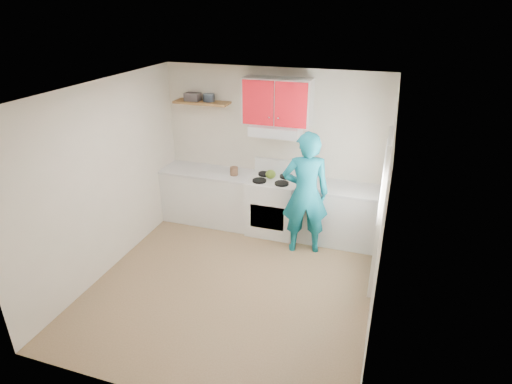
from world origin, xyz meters
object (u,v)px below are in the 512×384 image
(stove, at_px, (273,205))
(person, at_px, (305,194))
(crock, at_px, (234,172))
(tin, at_px, (209,98))
(kettle, at_px, (271,174))

(stove, relative_size, person, 0.49)
(crock, bearing_deg, tin, 155.07)
(kettle, xyz_separation_m, crock, (-0.60, -0.05, -0.01))
(stove, distance_m, crock, 0.83)
(stove, xyz_separation_m, kettle, (-0.05, 0.03, 0.53))
(kettle, relative_size, crock, 1.07)
(stove, bearing_deg, crock, -178.40)
(stove, distance_m, person, 0.88)
(kettle, bearing_deg, person, -45.96)
(stove, relative_size, tin, 4.85)
(tin, bearing_deg, person, -19.65)
(kettle, height_order, person, person)
(kettle, distance_m, crock, 0.61)
(stove, height_order, kettle, kettle)
(crock, relative_size, person, 0.08)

